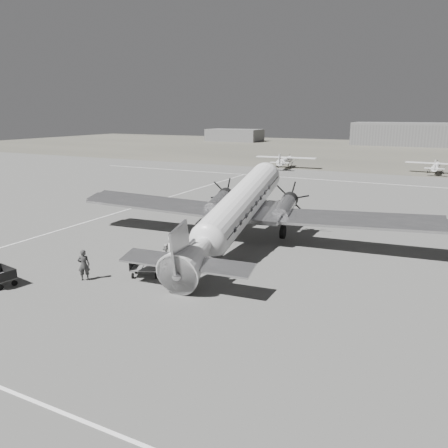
{
  "coord_description": "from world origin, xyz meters",
  "views": [
    {
      "loc": [
        9.7,
        -22.51,
        9.39
      ],
      "look_at": [
        -2.89,
        2.69,
        2.2
      ],
      "focal_mm": 35.0,
      "sensor_mm": 36.0,
      "label": 1
    }
  ],
  "objects": [
    {
      "name": "grass_infield",
      "position": [
        0.0,
        95.0,
        0.0
      ],
      "size": [
        260.0,
        90.0,
        0.01
      ],
      "primitive_type": "cube",
      "color": "#5D594E",
      "rests_on": "ground"
    },
    {
      "name": "baggage_cart_near",
      "position": [
        -5.33,
        -2.83,
        0.51
      ],
      "size": [
        2.17,
        1.91,
        1.02
      ],
      "primitive_type": null,
      "rotation": [
        0.0,
        0.0,
        0.43
      ],
      "color": "#616161",
      "rests_on": "ground"
    },
    {
      "name": "taxi_line_near",
      "position": [
        0.0,
        -14.0,
        0.01
      ],
      "size": [
        60.0,
        0.15,
        0.01
      ],
      "primitive_type": "cube",
      "color": "white",
      "rests_on": "ground"
    },
    {
      "name": "baggage_cart_far",
      "position": [
        -11.71,
        -7.63,
        0.5
      ],
      "size": [
        1.95,
        1.53,
        1.0
      ],
      "primitive_type": null,
      "rotation": [
        0.0,
        0.0,
        -0.17
      ],
      "color": "#616161",
      "rests_on": "ground"
    },
    {
      "name": "light_plane_left",
      "position": [
        -14.93,
        50.66,
        1.1
      ],
      "size": [
        11.4,
        9.59,
        2.21
      ],
      "primitive_type": null,
      "rotation": [
        0.0,
        0.0,
        0.09
      ],
      "color": "silver",
      "rests_on": "ground"
    },
    {
      "name": "dc3_airliner",
      "position": [
        -2.89,
        4.69,
        2.64
      ],
      "size": [
        29.39,
        21.74,
        5.28
      ],
      "primitive_type": null,
      "rotation": [
        0.0,
        0.0,
        0.09
      ],
      "color": "silver",
      "rests_on": "ground"
    },
    {
      "name": "shed_secondary",
      "position": [
        -55.0,
        115.0,
        2.0
      ],
      "size": [
        18.0,
        10.0,
        4.0
      ],
      "primitive_type": "cube",
      "color": "#616161",
      "rests_on": "ground"
    },
    {
      "name": "ramp_agent",
      "position": [
        -5.05,
        -0.99,
        0.77
      ],
      "size": [
        0.64,
        0.79,
        1.53
      ],
      "primitive_type": "imported",
      "rotation": [
        0.0,
        0.0,
        1.49
      ],
      "color": "#B3B3B1",
      "rests_on": "ground"
    },
    {
      "name": "light_plane_right",
      "position": [
        8.83,
        54.53,
        0.96
      ],
      "size": [
        9.58,
        7.9,
        1.93
      ],
      "primitive_type": null,
      "rotation": [
        0.0,
        0.0,
        -0.04
      ],
      "color": "silver",
      "rests_on": "ground"
    },
    {
      "name": "passenger",
      "position": [
        -5.12,
        -0.29,
        0.95
      ],
      "size": [
        0.73,
        1.0,
        1.9
      ],
      "primitive_type": "imported",
      "rotation": [
        0.0,
        0.0,
        1.71
      ],
      "color": "beige",
      "rests_on": "ground"
    },
    {
      "name": "taxi_line_left",
      "position": [
        -18.0,
        10.0,
        0.01
      ],
      "size": [
        0.15,
        60.0,
        0.01
      ],
      "primitive_type": "cube",
      "color": "white",
      "rests_on": "ground"
    },
    {
      "name": "taxi_line_horizon",
      "position": [
        0.0,
        40.0,
        0.01
      ],
      "size": [
        90.0,
        0.15,
        0.01
      ],
      "primitive_type": "cube",
      "color": "white",
      "rests_on": "ground"
    },
    {
      "name": "hangar_main",
      "position": [
        5.0,
        120.0,
        3.3
      ],
      "size": [
        42.0,
        14.0,
        6.6
      ],
      "color": "#5E5E5E",
      "rests_on": "ground"
    },
    {
      "name": "ground",
      "position": [
        0.0,
        0.0,
        0.0
      ],
      "size": [
        260.0,
        260.0,
        0.0
      ],
      "primitive_type": "plane",
      "color": "#60605E",
      "rests_on": "ground"
    },
    {
      "name": "ground_crew",
      "position": [
        -8.09,
        -4.94,
        0.92
      ],
      "size": [
        0.8,
        0.75,
        1.84
      ],
      "primitive_type": "imported",
      "rotation": [
        0.0,
        0.0,
        3.79
      ],
      "color": "#303030",
      "rests_on": "ground"
    }
  ]
}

